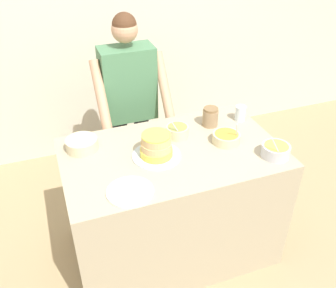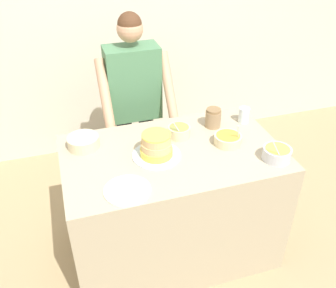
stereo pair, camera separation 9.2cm
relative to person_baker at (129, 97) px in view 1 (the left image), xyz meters
name	(u,v)px [view 1 (the left image)]	position (x,y,z in m)	size (l,w,h in m)	color
wall_back	(111,21)	(0.08, 0.84, 0.35)	(10.00, 0.05, 2.60)	beige
counter	(172,204)	(0.08, -0.76, -0.50)	(1.40, 0.84, 0.89)	tan
person_baker	(129,97)	(0.00, 0.00, 0.00)	(0.56, 0.46, 1.59)	#2D2D38
cake	(156,147)	(-0.03, -0.77, 0.02)	(0.31, 0.31, 0.16)	silver
frosting_bowl_orange	(226,138)	(0.45, -0.77, -0.02)	(0.18, 0.18, 0.17)	beige
frosting_bowl_white	(82,144)	(-0.46, -0.53, -0.01)	(0.21, 0.21, 0.08)	beige
frosting_bowl_yellow	(276,150)	(0.67, -1.02, -0.01)	(0.18, 0.18, 0.17)	silver
frosting_bowl_olive	(177,131)	(0.18, -0.59, -0.01)	(0.15, 0.15, 0.14)	beige
drinking_glass	(240,113)	(0.68, -0.54, 0.00)	(0.08, 0.08, 0.11)	silver
ceramic_plate	(130,192)	(-0.28, -1.04, -0.05)	(0.27, 0.27, 0.01)	white
stoneware_jar	(210,117)	(0.45, -0.54, 0.02)	(0.11, 0.11, 0.14)	#9E7F5B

